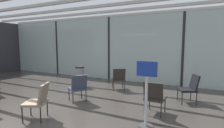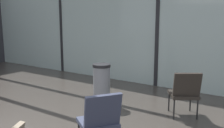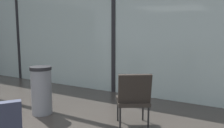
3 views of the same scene
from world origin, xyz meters
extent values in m
plane|color=#38332D|center=(0.00, 0.00, 0.00)|extent=(60.00, 60.00, 0.00)
cube|color=#A3B7B2|center=(0.00, 5.20, 1.57)|extent=(14.00, 0.08, 3.13)
cube|color=black|center=(-3.50, 5.20, 1.57)|extent=(0.10, 0.12, 3.13)
cube|color=black|center=(0.00, 5.20, 1.57)|extent=(0.10, 0.12, 3.13)
cube|color=black|center=(3.50, 5.20, 1.57)|extent=(0.10, 0.12, 3.13)
cube|color=#B7B2A8|center=(0.00, 1.90, 3.18)|extent=(13.72, 0.12, 0.10)
cube|color=#B7B2A8|center=(0.00, 3.00, 3.18)|extent=(13.72, 0.12, 0.10)
cube|color=#B7B2A8|center=(0.00, 4.10, 3.18)|extent=(13.72, 0.12, 0.10)
cube|color=#B7B2A8|center=(0.00, 5.20, 3.18)|extent=(13.72, 0.12, 0.10)
ellipsoid|color=#B2BCD6|center=(1.62, 11.10, 1.83)|extent=(12.27, 3.66, 3.66)
sphere|color=gray|center=(-4.03, 11.10, 1.83)|extent=(2.01, 2.01, 2.01)
sphere|color=black|center=(-1.75, 9.42, 2.11)|extent=(0.28, 0.28, 0.28)
sphere|color=black|center=(-0.85, 9.42, 2.11)|extent=(0.28, 0.28, 0.28)
sphere|color=black|center=(0.05, 9.42, 2.11)|extent=(0.28, 0.28, 0.28)
sphere|color=black|center=(0.95, 9.42, 2.11)|extent=(0.28, 0.28, 0.28)
sphere|color=black|center=(1.85, 9.42, 2.11)|extent=(0.28, 0.28, 0.28)
sphere|color=black|center=(2.75, 9.42, 2.11)|extent=(0.28, 0.28, 0.28)
sphere|color=black|center=(3.65, 9.42, 2.11)|extent=(0.28, 0.28, 0.28)
cube|color=#33384C|center=(0.73, 1.61, 0.40)|extent=(0.67, 0.67, 0.06)
cube|color=#33384C|center=(0.91, 1.49, 0.65)|extent=(0.38, 0.48, 0.44)
cylinder|color=black|center=(0.68, 1.90, 0.18)|extent=(0.03, 0.03, 0.37)
cylinder|color=black|center=(0.44, 1.55, 0.18)|extent=(0.03, 0.03, 0.37)
cylinder|color=black|center=(1.02, 1.67, 0.18)|extent=(0.03, 0.03, 0.37)
cylinder|color=black|center=(0.79, 1.32, 0.18)|extent=(0.03, 0.03, 0.37)
cube|color=#28231E|center=(3.16, 1.72, 0.40)|extent=(0.50, 0.50, 0.06)
cube|color=#28231E|center=(3.15, 1.51, 0.65)|extent=(0.49, 0.16, 0.44)
cylinder|color=black|center=(3.38, 1.92, 0.18)|extent=(0.03, 0.03, 0.37)
cylinder|color=black|center=(2.96, 1.94, 0.18)|extent=(0.03, 0.03, 0.37)
cylinder|color=black|center=(3.36, 1.50, 0.18)|extent=(0.03, 0.03, 0.37)
cylinder|color=black|center=(2.94, 1.52, 0.18)|extent=(0.03, 0.03, 0.37)
cube|color=#28231E|center=(1.28, 3.51, 0.40)|extent=(0.67, 0.67, 0.06)
cube|color=#28231E|center=(1.40, 3.34, 0.65)|extent=(0.48, 0.38, 0.44)
cylinder|color=black|center=(1.34, 3.81, 0.18)|extent=(0.03, 0.03, 0.37)
cylinder|color=black|center=(0.99, 3.57, 0.18)|extent=(0.03, 0.03, 0.37)
cylinder|color=black|center=(1.57, 3.46, 0.18)|extent=(0.03, 0.03, 0.37)
cylinder|color=black|center=(1.22, 3.22, 0.18)|extent=(0.03, 0.03, 0.37)
cube|color=black|center=(3.84, 3.01, 0.40)|extent=(0.63, 0.63, 0.06)
cube|color=black|center=(4.03, 3.10, 0.65)|extent=(0.33, 0.50, 0.44)
cylinder|color=black|center=(3.56, 3.11, 0.18)|extent=(0.03, 0.03, 0.37)
cylinder|color=black|center=(3.73, 2.73, 0.18)|extent=(0.03, 0.03, 0.37)
cylinder|color=black|center=(3.94, 3.28, 0.18)|extent=(0.03, 0.03, 0.37)
cylinder|color=black|center=(4.12, 2.90, 0.18)|extent=(0.03, 0.03, 0.37)
cylinder|color=black|center=(-2.17, 0.91, 0.18)|extent=(0.03, 0.03, 0.37)
cube|color=#7F705B|center=(0.67, 0.07, 0.40)|extent=(0.64, 0.64, 0.06)
cube|color=#7F705B|center=(0.86, 0.17, 0.65)|extent=(0.34, 0.49, 0.44)
cylinder|color=black|center=(0.39, 0.16, 0.18)|extent=(0.03, 0.03, 0.37)
cylinder|color=black|center=(0.57, -0.21, 0.18)|extent=(0.03, 0.03, 0.37)
cylinder|color=black|center=(0.76, 0.35, 0.18)|extent=(0.03, 0.03, 0.37)
cylinder|color=black|center=(0.95, -0.02, 0.18)|extent=(0.03, 0.03, 0.37)
cylinder|color=slate|center=(-0.36, 3.19, 0.40)|extent=(0.36, 0.36, 0.80)
cylinder|color=black|center=(-0.36, 3.19, 0.83)|extent=(0.38, 0.38, 0.06)
cylinder|color=#333333|center=(3.15, 0.87, 0.01)|extent=(0.32, 0.32, 0.03)
cylinder|color=#B2B2B7|center=(3.15, 0.87, 0.55)|extent=(0.06, 0.06, 1.10)
cube|color=navy|center=(3.15, 0.87, 1.28)|extent=(0.44, 0.03, 0.32)
camera|label=1|loc=(4.13, -2.72, 1.80)|focal=28.08mm
camera|label=2|loc=(2.67, -0.92, 1.79)|focal=39.93mm
camera|label=3|loc=(2.72, 0.42, 1.44)|focal=36.15mm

